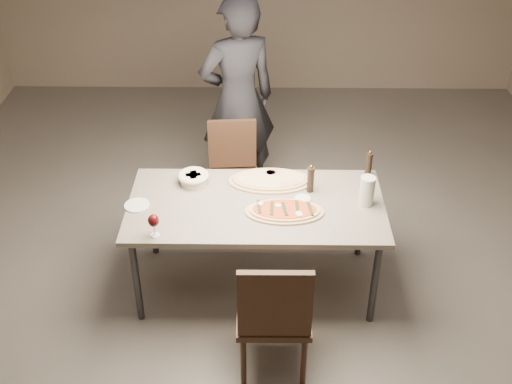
{
  "coord_description": "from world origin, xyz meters",
  "views": [
    {
      "loc": [
        0.05,
        -3.66,
        3.35
      ],
      "look_at": [
        0.0,
        0.0,
        0.85
      ],
      "focal_mm": 45.0,
      "sensor_mm": 36.0,
      "label": 1
    }
  ],
  "objects_px": {
    "zucchini_pizza": "(284,211)",
    "diner": "(238,100)",
    "pepper_mill_left": "(311,179)",
    "carafe": "(367,191)",
    "bread_basket": "(193,178)",
    "dining_table": "(256,210)",
    "chair_far": "(233,168)",
    "ham_pizza": "(271,180)",
    "chair_near": "(274,313)"
  },
  "relations": [
    {
      "from": "dining_table",
      "to": "carafe",
      "type": "relative_size",
      "value": 8.26
    },
    {
      "from": "ham_pizza",
      "to": "diner",
      "type": "relative_size",
      "value": 0.34
    },
    {
      "from": "chair_near",
      "to": "pepper_mill_left",
      "type": "bearing_deg",
      "value": 74.96
    },
    {
      "from": "pepper_mill_left",
      "to": "chair_far",
      "type": "bearing_deg",
      "value": 129.9
    },
    {
      "from": "pepper_mill_left",
      "to": "chair_far",
      "type": "height_order",
      "value": "pepper_mill_left"
    },
    {
      "from": "pepper_mill_left",
      "to": "chair_near",
      "type": "xyz_separation_m",
      "value": [
        -0.27,
        -1.02,
        -0.31
      ]
    },
    {
      "from": "bread_basket",
      "to": "carafe",
      "type": "relative_size",
      "value": 1.04
    },
    {
      "from": "dining_table",
      "to": "bread_basket",
      "type": "relative_size",
      "value": 7.92
    },
    {
      "from": "carafe",
      "to": "ham_pizza",
      "type": "bearing_deg",
      "value": 157.89
    },
    {
      "from": "dining_table",
      "to": "ham_pizza",
      "type": "xyz_separation_m",
      "value": [
        0.1,
        0.28,
        0.07
      ]
    },
    {
      "from": "pepper_mill_left",
      "to": "carafe",
      "type": "xyz_separation_m",
      "value": [
        0.38,
        -0.15,
        0.01
      ]
    },
    {
      "from": "bread_basket",
      "to": "dining_table",
      "type": "bearing_deg",
      "value": -29.13
    },
    {
      "from": "dining_table",
      "to": "diner",
      "type": "bearing_deg",
      "value": 97.59
    },
    {
      "from": "diner",
      "to": "ham_pizza",
      "type": "bearing_deg",
      "value": 84.06
    },
    {
      "from": "ham_pizza",
      "to": "pepper_mill_left",
      "type": "distance_m",
      "value": 0.32
    },
    {
      "from": "dining_table",
      "to": "chair_near",
      "type": "relative_size",
      "value": 1.85
    },
    {
      "from": "dining_table",
      "to": "bread_basket",
      "type": "xyz_separation_m",
      "value": [
        -0.46,
        0.26,
        0.11
      ]
    },
    {
      "from": "zucchini_pizza",
      "to": "carafe",
      "type": "relative_size",
      "value": 2.5
    },
    {
      "from": "pepper_mill_left",
      "to": "diner",
      "type": "bearing_deg",
      "value": 116.57
    },
    {
      "from": "bread_basket",
      "to": "carafe",
      "type": "height_order",
      "value": "carafe"
    },
    {
      "from": "dining_table",
      "to": "chair_far",
      "type": "relative_size",
      "value": 2.03
    },
    {
      "from": "zucchini_pizza",
      "to": "bread_basket",
      "type": "distance_m",
      "value": 0.75
    },
    {
      "from": "ham_pizza",
      "to": "carafe",
      "type": "distance_m",
      "value": 0.72
    },
    {
      "from": "zucchini_pizza",
      "to": "chair_far",
      "type": "height_order",
      "value": "chair_far"
    },
    {
      "from": "chair_near",
      "to": "dining_table",
      "type": "bearing_deg",
      "value": 97.67
    },
    {
      "from": "zucchini_pizza",
      "to": "diner",
      "type": "bearing_deg",
      "value": 88.36
    },
    {
      "from": "zucchini_pizza",
      "to": "pepper_mill_left",
      "type": "relative_size",
      "value": 2.48
    },
    {
      "from": "ham_pizza",
      "to": "bread_basket",
      "type": "height_order",
      "value": "bread_basket"
    },
    {
      "from": "diner",
      "to": "chair_far",
      "type": "bearing_deg",
      "value": 64.04
    },
    {
      "from": "dining_table",
      "to": "carafe",
      "type": "height_order",
      "value": "carafe"
    },
    {
      "from": "ham_pizza",
      "to": "chair_near",
      "type": "bearing_deg",
      "value": -72.61
    },
    {
      "from": "bread_basket",
      "to": "carafe",
      "type": "xyz_separation_m",
      "value": [
        1.23,
        -0.25,
        0.06
      ]
    },
    {
      "from": "bread_basket",
      "to": "chair_near",
      "type": "distance_m",
      "value": 1.28
    },
    {
      "from": "bread_basket",
      "to": "chair_far",
      "type": "distance_m",
      "value": 0.73
    },
    {
      "from": "ham_pizza",
      "to": "pepper_mill_left",
      "type": "relative_size",
      "value": 2.82
    },
    {
      "from": "bread_basket",
      "to": "pepper_mill_left",
      "type": "distance_m",
      "value": 0.86
    },
    {
      "from": "pepper_mill_left",
      "to": "diner",
      "type": "height_order",
      "value": "diner"
    },
    {
      "from": "zucchini_pizza",
      "to": "diner",
      "type": "xyz_separation_m",
      "value": [
        -0.37,
        1.38,
        0.15
      ]
    },
    {
      "from": "pepper_mill_left",
      "to": "chair_near",
      "type": "relative_size",
      "value": 0.23
    },
    {
      "from": "pepper_mill_left",
      "to": "carafe",
      "type": "bearing_deg",
      "value": -21.92
    },
    {
      "from": "zucchini_pizza",
      "to": "carafe",
      "type": "height_order",
      "value": "carafe"
    },
    {
      "from": "pepper_mill_left",
      "to": "carafe",
      "type": "relative_size",
      "value": 1.01
    },
    {
      "from": "chair_far",
      "to": "dining_table",
      "type": "bearing_deg",
      "value": 98.82
    },
    {
      "from": "dining_table",
      "to": "ham_pizza",
      "type": "relative_size",
      "value": 2.91
    },
    {
      "from": "dining_table",
      "to": "chair_near",
      "type": "height_order",
      "value": "chair_near"
    },
    {
      "from": "zucchini_pizza",
      "to": "dining_table",
      "type": "bearing_deg",
      "value": 135.7
    },
    {
      "from": "dining_table",
      "to": "chair_far",
      "type": "height_order",
      "value": "chair_far"
    },
    {
      "from": "ham_pizza",
      "to": "carafe",
      "type": "xyz_separation_m",
      "value": [
        0.66,
        -0.27,
        0.09
      ]
    },
    {
      "from": "ham_pizza",
      "to": "diner",
      "type": "xyz_separation_m",
      "value": [
        -0.27,
        1.0,
        0.16
      ]
    },
    {
      "from": "dining_table",
      "to": "ham_pizza",
      "type": "distance_m",
      "value": 0.31
    }
  ]
}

